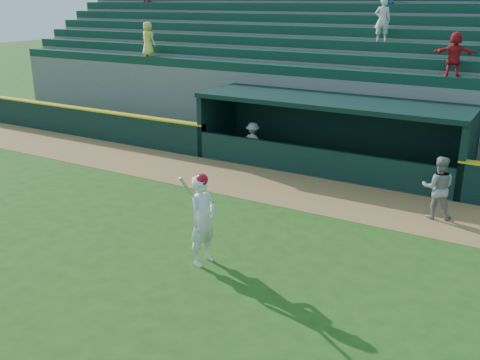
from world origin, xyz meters
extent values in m
plane|color=#224D13|center=(0.00, 0.00, 0.00)|extent=(120.00, 120.00, 0.00)
cube|color=olive|center=(0.00, 4.90, 0.01)|extent=(40.00, 3.00, 0.01)
cube|color=black|center=(-12.25, 6.55, 0.60)|extent=(15.50, 0.30, 1.20)
cube|color=yellow|center=(-12.25, 6.55, 1.23)|extent=(15.50, 0.32, 0.06)
imported|color=gray|center=(4.30, 4.85, 0.87)|extent=(0.99, 0.85, 1.75)
imported|color=#A8A8A3|center=(-2.65, 7.02, 0.73)|extent=(0.97, 0.59, 1.46)
cube|color=slate|center=(0.00, 7.70, 0.02)|extent=(9.00, 2.60, 0.04)
cube|color=black|center=(-4.60, 7.70, 1.15)|extent=(0.20, 2.60, 2.30)
cube|color=black|center=(4.60, 7.70, 1.15)|extent=(0.20, 2.60, 2.30)
cube|color=black|center=(0.00, 9.00, 1.15)|extent=(9.40, 0.20, 2.30)
cube|color=black|center=(0.00, 7.70, 2.38)|extent=(9.40, 2.80, 0.16)
cube|color=black|center=(0.00, 6.48, 0.50)|extent=(9.00, 0.16, 1.00)
cube|color=brown|center=(0.00, 8.50, 0.25)|extent=(8.40, 0.45, 0.10)
cube|color=slate|center=(0.00, 9.53, 1.46)|extent=(34.00, 0.85, 2.91)
cube|color=#0F3828|center=(0.00, 9.41, 3.09)|extent=(34.00, 0.60, 0.36)
cube|color=slate|center=(0.00, 10.38, 1.68)|extent=(34.00, 0.85, 3.36)
cube|color=#0F3828|center=(0.00, 10.26, 3.54)|extent=(34.00, 0.60, 0.36)
cube|color=slate|center=(0.00, 11.22, 1.91)|extent=(34.00, 0.85, 3.81)
cube|color=#0F3828|center=(0.00, 11.11, 3.99)|extent=(34.00, 0.60, 0.36)
cube|color=slate|center=(0.00, 12.07, 2.13)|extent=(34.00, 0.85, 4.26)
cube|color=#0F3828|center=(0.00, 11.96, 4.44)|extent=(34.00, 0.60, 0.36)
cube|color=slate|center=(0.00, 12.93, 2.35)|extent=(34.00, 0.85, 4.71)
cube|color=#0F3828|center=(0.00, 12.81, 4.89)|extent=(34.00, 0.60, 0.36)
cube|color=slate|center=(0.00, 13.78, 2.58)|extent=(34.00, 0.85, 5.16)
cube|color=#0F3828|center=(0.00, 13.66, 5.34)|extent=(34.00, 0.60, 0.36)
cube|color=slate|center=(0.00, 14.62, 2.80)|extent=(34.00, 0.85, 5.61)
cube|color=slate|center=(0.00, 15.20, 2.80)|extent=(34.50, 0.30, 5.61)
imported|color=red|center=(3.55, 9.43, 3.99)|extent=(1.39, 0.67, 1.44)
imported|color=#F1E355|center=(-9.37, 9.43, 4.01)|extent=(0.79, 0.58, 1.48)
imported|color=silver|center=(0.58, 11.12, 4.96)|extent=(0.65, 0.51, 1.57)
imported|color=white|center=(0.31, -0.56, 1.03)|extent=(0.57, 0.80, 2.06)
sphere|color=#B50A1C|center=(0.31, -0.56, 1.99)|extent=(0.27, 0.27, 0.27)
cylinder|color=tan|center=(0.13, -0.78, 1.76)|extent=(0.24, 0.50, 0.76)
camera|label=1|loc=(6.60, -9.56, 5.71)|focal=40.00mm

